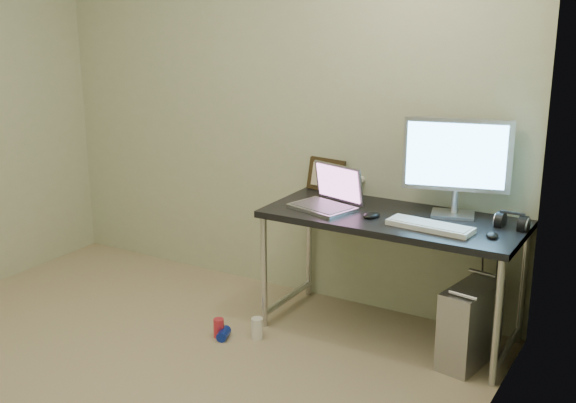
{
  "coord_description": "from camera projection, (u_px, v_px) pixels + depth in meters",
  "views": [
    {
      "loc": [
        2.49,
        -2.33,
        1.98
      ],
      "look_at": [
        0.5,
        1.07,
        0.85
      ],
      "focal_mm": 45.0,
      "sensor_mm": 36.0,
      "label": 1
    }
  ],
  "objects": [
    {
      "name": "wall_right",
      "position": [
        443.0,
        214.0,
        2.49
      ],
      "size": [
        0.02,
        3.5,
        2.5
      ],
      "primitive_type": "cube",
      "color": "beige",
      "rests_on": "ground"
    },
    {
      "name": "can_white",
      "position": [
        257.0,
        328.0,
        4.3
      ],
      "size": [
        0.1,
        0.1,
        0.13
      ],
      "primitive_type": "cylinder",
      "rotation": [
        0.0,
        0.0,
        -0.49
      ],
      "color": "white",
      "rests_on": "ground"
    },
    {
      "name": "wall_back",
      "position": [
        274.0,
        109.0,
        4.79
      ],
      "size": [
        3.5,
        0.02,
        2.5
      ],
      "primitive_type": "cube",
      "color": "beige",
      "rests_on": "ground"
    },
    {
      "name": "laptop",
      "position": [
        328.0,
        198.0,
        4.33
      ],
      "size": [
        0.43,
        0.39,
        0.25
      ],
      "rotation": [
        0.0,
        0.0,
        -0.28
      ],
      "color": "#B9B8C0",
      "rests_on": "desk"
    },
    {
      "name": "floor",
      "position": [
        97.0,
        397.0,
        3.68
      ],
      "size": [
        3.5,
        3.5,
        0.0
      ],
      "primitive_type": "plane",
      "color": "tan",
      "rests_on": "ground"
    },
    {
      "name": "mouse_right",
      "position": [
        492.0,
        234.0,
        3.8
      ],
      "size": [
        0.09,
        0.12,
        0.03
      ],
      "primitive_type": "ellipsoid",
      "rotation": [
        0.0,
        0.0,
        0.34
      ],
      "color": "black",
      "rests_on": "desk"
    },
    {
      "name": "headphones",
      "position": [
        512.0,
        223.0,
        3.95
      ],
      "size": [
        0.17,
        0.11,
        0.12
      ],
      "rotation": [
        0.0,
        0.0,
        -0.06
      ],
      "color": "black",
      "rests_on": "desk"
    },
    {
      "name": "cable_b",
      "position": [
        497.0,
        279.0,
        4.22
      ],
      "size": [
        0.02,
        0.11,
        0.71
      ],
      "primitive_type": "cylinder",
      "rotation": [
        0.14,
        0.0,
        0.09
      ],
      "color": "black",
      "rests_on": "ground"
    },
    {
      "name": "monitor",
      "position": [
        457.0,
        160.0,
        4.09
      ],
      "size": [
        0.59,
        0.23,
        0.57
      ],
      "rotation": [
        0.0,
        0.0,
        0.26
      ],
      "color": "#B9B8C0",
      "rests_on": "desk"
    },
    {
      "name": "desk",
      "position": [
        392.0,
        229.0,
        4.2
      ],
      "size": [
        1.49,
        0.65,
        0.75
      ],
      "color": "black",
      "rests_on": "ground"
    },
    {
      "name": "picture_frame",
      "position": [
        326.0,
        175.0,
        4.68
      ],
      "size": [
        0.28,
        0.11,
        0.22
      ],
      "primitive_type": "cube",
      "rotation": [
        -0.21,
        0.0,
        -0.14
      ],
      "color": "black",
      "rests_on": "desk"
    },
    {
      "name": "can_blue",
      "position": [
        224.0,
        334.0,
        4.31
      ],
      "size": [
        0.09,
        0.13,
        0.06
      ],
      "primitive_type": "cylinder",
      "rotation": [
        1.57,
        0.0,
        0.31
      ],
      "color": "#0F25A1",
      "rests_on": "ground"
    },
    {
      "name": "keyboard",
      "position": [
        430.0,
        226.0,
        3.94
      ],
      "size": [
        0.48,
        0.19,
        0.03
      ],
      "primitive_type": "cube",
      "rotation": [
        0.0,
        0.0,
        -0.09
      ],
      "color": "white",
      "rests_on": "desk"
    },
    {
      "name": "tower_computer",
      "position": [
        470.0,
        325.0,
        3.99
      ],
      "size": [
        0.26,
        0.46,
        0.48
      ],
      "rotation": [
        0.0,
        0.0,
        -0.18
      ],
      "color": "#B0AFB4",
      "rests_on": "ground"
    },
    {
      "name": "can_red",
      "position": [
        219.0,
        328.0,
        4.32
      ],
      "size": [
        0.08,
        0.08,
        0.12
      ],
      "primitive_type": "cylinder",
      "rotation": [
        0.0,
        0.0,
        -0.21
      ],
      "color": "red",
      "rests_on": "ground"
    },
    {
      "name": "webcam",
      "position": [
        361.0,
        182.0,
        4.56
      ],
      "size": [
        0.04,
        0.03,
        0.13
      ],
      "rotation": [
        0.0,
        0.0,
        -0.03
      ],
      "color": "silver",
      "rests_on": "desk"
    },
    {
      "name": "cable_a",
      "position": [
        482.0,
        272.0,
        4.27
      ],
      "size": [
        0.01,
        0.16,
        0.69
      ],
      "primitive_type": "cylinder",
      "rotation": [
        0.21,
        0.0,
        0.0
      ],
      "color": "black",
      "rests_on": "ground"
    },
    {
      "name": "mouse_left",
      "position": [
        372.0,
        214.0,
        4.14
      ],
      "size": [
        0.1,
        0.14,
        0.04
      ],
      "primitive_type": "ellipsoid",
      "rotation": [
        0.0,
        0.0,
        -0.25
      ],
      "color": "black",
      "rests_on": "desk"
    }
  ]
}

